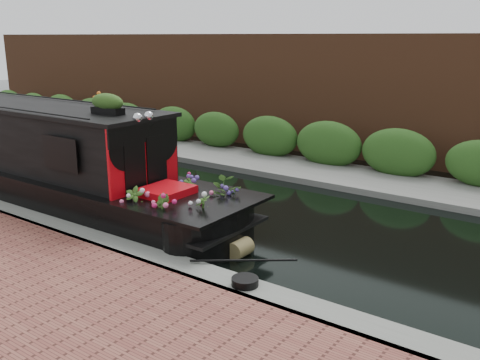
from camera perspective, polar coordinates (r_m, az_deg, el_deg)
The scene contains 8 objects.
ground at distance 12.44m, azimuth -1.37°, elevation -3.27°, with size 80.00×80.00×0.00m, color black.
near_bank_coping at distance 10.20m, azimuth -12.87°, elevation -7.91°, with size 40.00×0.60×0.50m, color slate.
far_bank_path at distance 15.84m, azimuth 7.95°, elevation 0.62°, with size 40.00×2.40×0.34m, color slate.
far_hedge at distance 16.61m, azimuth 9.44°, elevation 1.25°, with size 40.00×1.10×2.80m, color #27501A.
far_brick_wall at distance 18.47m, azimuth 12.42°, elevation 2.49°, with size 40.00×1.00×8.00m, color brown.
narrowboat at distance 14.56m, azimuth -22.17°, elevation 2.00°, with size 12.94×2.46×3.02m.
rope_fender at distance 9.85m, azimuth 0.04°, elevation -7.32°, with size 0.33×0.33×0.45m, color brown.
coiled_mooring_rope at distance 8.28m, azimuth 0.54°, elevation -10.77°, with size 0.42×0.42×0.12m, color black.
Camera 1 is at (7.23, -9.34, 3.92)m, focal length 40.00 mm.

